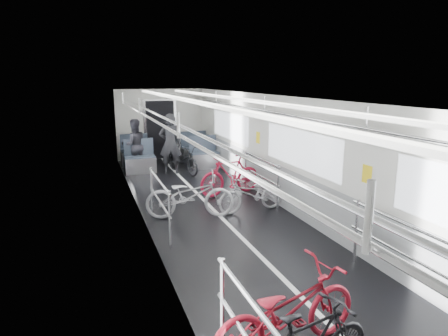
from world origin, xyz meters
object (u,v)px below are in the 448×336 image
object	(u,v)px
person_seated	(134,145)
bike_left_far	(190,195)
bike_right_mid	(252,193)
bike_right_far	(230,175)
person_standing	(170,144)
bike_aisle	(183,159)
bike_left_near	(287,311)

from	to	relation	value
person_seated	bike_left_far	bearing A→B (deg)	89.63
bike_right_mid	person_seated	xyz separation A→B (m)	(-1.83, 4.72, 0.39)
bike_right_far	person_standing	world-z (taller)	person_standing
bike_right_far	person_standing	size ratio (longest dim) A/B	0.92
bike_right_far	bike_aisle	xyz separation A→B (m)	(-0.56, 2.55, -0.07)
bike_left_near	bike_right_mid	distance (m)	4.43
bike_left_far	person_standing	distance (m)	3.96
bike_right_mid	person_standing	size ratio (longest dim) A/B	0.85
bike_left_far	person_standing	bearing A→B (deg)	5.81
bike_left_far	person_seated	world-z (taller)	person_seated
person_seated	person_standing	bearing A→B (deg)	135.50
bike_right_mid	person_seated	bearing A→B (deg)	-164.64
bike_right_mid	bike_right_far	distance (m)	1.34
bike_left_far	bike_right_mid	world-z (taller)	bike_left_far
bike_left_far	bike_aisle	xyz separation A→B (m)	(0.77, 3.81, -0.05)
bike_right_mid	bike_right_far	xyz separation A→B (m)	(0.02, 1.33, 0.09)
bike_right_far	person_standing	bearing A→B (deg)	-172.13
person_seated	bike_aisle	bearing A→B (deg)	140.28
bike_left_near	bike_left_far	size ratio (longest dim) A/B	0.99
bike_right_far	bike_aisle	size ratio (longest dim) A/B	1.02
bike_left_far	person_seated	bearing A→B (deg)	18.43
bike_right_far	bike_left_far	bearing A→B (deg)	-57.42
bike_right_mid	person_standing	xyz separation A→B (m)	(-0.88, 3.99, 0.49)
bike_left_near	bike_right_far	distance (m)	5.71
bike_left_near	bike_right_far	bearing A→B (deg)	-24.09
bike_left_far	bike_aisle	size ratio (longest dim) A/B	1.11
bike_left_near	bike_right_far	world-z (taller)	bike_right_far
person_standing	bike_left_far	bearing A→B (deg)	95.51
bike_right_mid	bike_right_far	bearing A→B (deg)	173.51
bike_right_mid	person_standing	bearing A→B (deg)	-173.34
person_standing	person_seated	bearing A→B (deg)	-25.99
bike_left_far	bike_right_far	size ratio (longest dim) A/B	1.09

